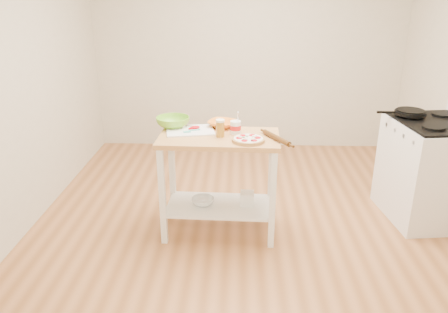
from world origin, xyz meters
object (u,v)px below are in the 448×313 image
at_px(cutting_board, 190,130).
at_px(rolling_pin, 277,138).
at_px(pizza, 248,139).
at_px(orange_bowl, 222,124).
at_px(gas_stove, 429,170).
at_px(yogurt_tub, 235,127).
at_px(green_bowl, 173,122).
at_px(beer_pint, 220,128).
at_px(skillet, 410,113).
at_px(spatula, 191,131).
at_px(shelf_glass_bowl, 203,201).
at_px(knife, 177,125).
at_px(shelf_bin, 247,198).
at_px(prep_island, 219,165).

xyz_separation_m(cutting_board, rolling_pin, (0.72, -0.22, 0.01)).
distance_m(pizza, orange_bowl, 0.44).
bearing_deg(gas_stove, yogurt_tub, -177.91).
height_order(green_bowl, beer_pint, beer_pint).
bearing_deg(yogurt_tub, skillet, 15.57).
xyz_separation_m(spatula, shelf_glass_bowl, (0.10, -0.08, -0.63)).
xyz_separation_m(knife, shelf_glass_bowl, (0.24, -0.25, -0.63)).
bearing_deg(shelf_bin, yogurt_tub, 155.25).
xyz_separation_m(gas_stove, yogurt_tub, (-1.79, -0.28, 0.48)).
height_order(skillet, cutting_board, skillet).
relative_size(spatula, knife, 0.53).
relative_size(cutting_board, knife, 1.67).
height_order(cutting_board, spatula, cutting_board).
distance_m(cutting_board, shelf_glass_bowl, 0.64).
distance_m(prep_island, green_bowl, 0.57).
xyz_separation_m(knife, shelf_bin, (0.63, -0.23, -0.60)).
distance_m(knife, rolling_pin, 0.92).
xyz_separation_m(yogurt_tub, shelf_glass_bowl, (-0.28, -0.06, -0.66)).
bearing_deg(cutting_board, spatula, -80.95).
relative_size(gas_stove, cutting_board, 2.48).
distance_m(skillet, knife, 2.13).
distance_m(spatula, yogurt_tub, 0.38).
distance_m(cutting_board, orange_bowl, 0.30).
bearing_deg(gas_stove, shelf_glass_bowl, -177.40).
bearing_deg(gas_stove, cutting_board, 179.02).
bearing_deg(shelf_glass_bowl, yogurt_tub, 12.61).
xyz_separation_m(skillet, green_bowl, (-2.15, -0.28, -0.03)).
height_order(prep_island, rolling_pin, rolling_pin).
bearing_deg(green_bowl, knife, 30.64).
relative_size(skillet, green_bowl, 1.52).
bearing_deg(orange_bowl, knife, -179.98).
height_order(orange_bowl, green_bowl, green_bowl).
height_order(pizza, knife, pizza).
xyz_separation_m(skillet, pizza, (-1.49, -0.63, -0.06)).
relative_size(pizza, shelf_bin, 2.24).
relative_size(gas_stove, beer_pint, 7.66).
distance_m(skillet, pizza, 1.62).
distance_m(pizza, shelf_bin, 0.61).
distance_m(spatula, green_bowl, 0.23).
distance_m(skillet, cutting_board, 2.03).
distance_m(rolling_pin, shelf_glass_bowl, 0.88).
height_order(knife, yogurt_tub, yogurt_tub).
xyz_separation_m(rolling_pin, shelf_glass_bowl, (-0.61, 0.10, -0.63)).
relative_size(orange_bowl, shelf_glass_bowl, 1.20).
bearing_deg(spatula, shelf_glass_bowl, -58.13).
height_order(spatula, shelf_bin, spatula).
relative_size(prep_island, knife, 3.79).
bearing_deg(skillet, cutting_board, -167.77).
relative_size(rolling_pin, shelf_bin, 3.03).
distance_m(gas_stove, knife, 2.36).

